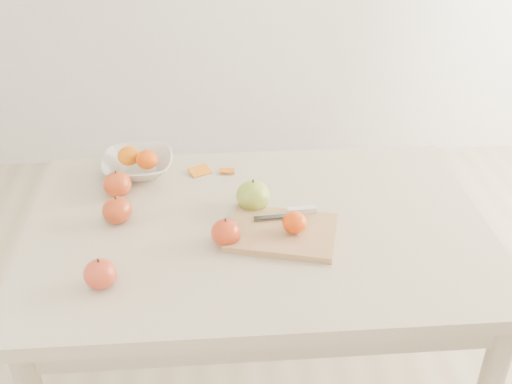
{
  "coord_description": "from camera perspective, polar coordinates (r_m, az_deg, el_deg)",
  "views": [
    {
      "loc": [
        -0.11,
        -1.36,
        1.7
      ],
      "look_at": [
        0.0,
        0.05,
        0.82
      ],
      "focal_mm": 45.0,
      "sensor_mm": 36.0,
      "label": 1
    }
  ],
  "objects": [
    {
      "name": "paring_knife",
      "position": [
        1.68,
        3.63,
        -1.7
      ],
      "size": [
        0.17,
        0.05,
        0.01
      ],
      "color": "white",
      "rests_on": "cutting_board"
    },
    {
      "name": "orange_peel_a",
      "position": [
        1.9,
        -5.01,
        1.77
      ],
      "size": [
        0.07,
        0.07,
        0.01
      ],
      "primitive_type": "cube",
      "rotation": [
        0.21,
        0.0,
        0.48
      ],
      "color": "orange",
      "rests_on": "table"
    },
    {
      "name": "apple_green",
      "position": [
        1.71,
        -0.26,
        -0.32
      ],
      "size": [
        0.09,
        0.09,
        0.08
      ],
      "primitive_type": "ellipsoid",
      "color": "#629322",
      "rests_on": "table"
    },
    {
      "name": "apple_red_b",
      "position": [
        1.7,
        -12.25,
        -1.6
      ],
      "size": [
        0.08,
        0.08,
        0.07
      ],
      "primitive_type": "ellipsoid",
      "color": "maroon",
      "rests_on": "table"
    },
    {
      "name": "apple_red_a",
      "position": [
        1.81,
        -12.24,
        0.67
      ],
      "size": [
        0.08,
        0.08,
        0.07
      ],
      "primitive_type": "ellipsoid",
      "color": "#A4110B",
      "rests_on": "table"
    },
    {
      "name": "apple_red_e",
      "position": [
        1.59,
        -2.7,
        -3.6
      ],
      "size": [
        0.07,
        0.07,
        0.07
      ],
      "primitive_type": "ellipsoid",
      "color": "#A10D0E",
      "rests_on": "table"
    },
    {
      "name": "orange_peel_b",
      "position": [
        1.9,
        -2.6,
        1.84
      ],
      "size": [
        0.05,
        0.04,
        0.01
      ],
      "primitive_type": "cube",
      "rotation": [
        -0.14,
        0.0,
        -0.04
      ],
      "color": "#CD5D0E",
      "rests_on": "table"
    },
    {
      "name": "board_tangerine",
      "position": [
        1.6,
        3.44,
        -2.71
      ],
      "size": [
        0.06,
        0.06,
        0.05
      ],
      "primitive_type": "ellipsoid",
      "color": "#D64207",
      "rests_on": "cutting_board"
    },
    {
      "name": "cutting_board",
      "position": [
        1.63,
        2.31,
        -3.62
      ],
      "size": [
        0.31,
        0.26,
        0.02
      ],
      "primitive_type": "cube",
      "rotation": [
        0.0,
        0.0,
        -0.25
      ],
      "color": "tan",
      "rests_on": "table"
    },
    {
      "name": "bowl_tangerine_far",
      "position": [
        1.89,
        -9.66,
        2.89
      ],
      "size": [
        0.06,
        0.06,
        0.06
      ],
      "primitive_type": "ellipsoid",
      "color": "#E34608",
      "rests_on": "fruit_bowl"
    },
    {
      "name": "bowl_tangerine_near",
      "position": [
        1.92,
        -11.25,
        3.18
      ],
      "size": [
        0.06,
        0.06,
        0.06
      ],
      "primitive_type": "ellipsoid",
      "color": "#D86607",
      "rests_on": "fruit_bowl"
    },
    {
      "name": "apple_red_d",
      "position": [
        1.5,
        -13.68,
        -7.08
      ],
      "size": [
        0.08,
        0.08,
        0.07
      ],
      "primitive_type": "ellipsoid",
      "color": "maroon",
      "rests_on": "table"
    },
    {
      "name": "fruit_bowl",
      "position": [
        1.92,
        -10.46,
        2.39
      ],
      "size": [
        0.21,
        0.21,
        0.05
      ],
      "primitive_type": "imported",
      "color": "silver",
      "rests_on": "table"
    },
    {
      "name": "table",
      "position": [
        1.73,
        0.13,
        -5.64
      ],
      "size": [
        1.2,
        0.8,
        0.75
      ],
      "color": "beige",
      "rests_on": "ground"
    }
  ]
}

